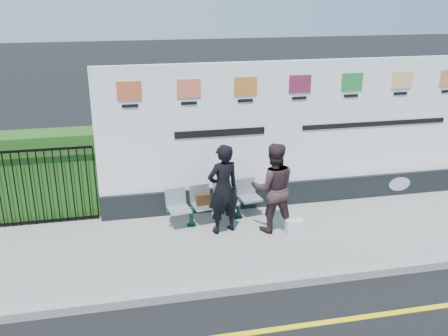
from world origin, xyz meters
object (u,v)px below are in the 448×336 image
woman_right (273,188)px  billboard (295,144)px  woman_left (223,189)px  bench (215,212)px

woman_right → billboard: bearing=-118.6°
billboard → woman_left: 2.08m
billboard → bench: 2.20m
billboard → bench: size_ratio=4.28×
billboard → bench: billboard is taller
bench → woman_left: bearing=-91.3°
billboard → woman_right: 1.49m
billboard → woman_left: billboard is taller
bench → woman_right: size_ratio=1.09×
woman_left → woman_right: same height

